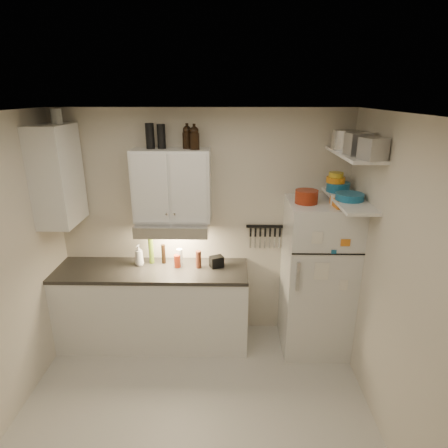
{
  "coord_description": "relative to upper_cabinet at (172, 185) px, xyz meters",
  "views": [
    {
      "loc": [
        0.31,
        -2.48,
        2.73
      ],
      "look_at": [
        0.25,
        0.9,
        1.55
      ],
      "focal_mm": 30.0,
      "sensor_mm": 36.0,
      "label": 1
    }
  ],
  "objects": [
    {
      "name": "floor",
      "position": [
        0.3,
        -1.33,
        -1.84
      ],
      "size": [
        3.2,
        3.0,
        0.02
      ],
      "primitive_type": "cube",
      "color": "#BBB7AC",
      "rests_on": "ground"
    },
    {
      "name": "ceiling",
      "position": [
        0.3,
        -1.33,
        0.78
      ],
      "size": [
        3.2,
        3.0,
        0.02
      ],
      "primitive_type": "cube",
      "color": "silver",
      "rests_on": "ground"
    },
    {
      "name": "back_wall",
      "position": [
        0.3,
        0.18,
        -0.53
      ],
      "size": [
        3.2,
        0.02,
        2.6
      ],
      "primitive_type": "cube",
      "color": "beige",
      "rests_on": "ground"
    },
    {
      "name": "right_wall",
      "position": [
        1.91,
        -1.33,
        -0.53
      ],
      "size": [
        0.02,
        3.0,
        2.6
      ],
      "primitive_type": "cube",
      "color": "beige",
      "rests_on": "ground"
    },
    {
      "name": "base_cabinet",
      "position": [
        -0.25,
        -0.14,
        -1.39
      ],
      "size": [
        2.1,
        0.6,
        0.88
      ],
      "primitive_type": "cube",
      "color": "white",
      "rests_on": "floor"
    },
    {
      "name": "countertop",
      "position": [
        -0.25,
        -0.14,
        -0.93
      ],
      "size": [
        2.1,
        0.62,
        0.04
      ],
      "primitive_type": "cube",
      "color": "#2A2824",
      "rests_on": "base_cabinet"
    },
    {
      "name": "upper_cabinet",
      "position": [
        0.0,
        0.0,
        0.0
      ],
      "size": [
        0.8,
        0.33,
        0.75
      ],
      "primitive_type": "cube",
      "color": "white",
      "rests_on": "back_wall"
    },
    {
      "name": "side_cabinet",
      "position": [
        -1.14,
        -0.14,
        0.12
      ],
      "size": [
        0.33,
        0.55,
        1.0
      ],
      "primitive_type": "cube",
      "color": "white",
      "rests_on": "left_wall"
    },
    {
      "name": "range_hood",
      "position": [
        0.0,
        -0.06,
        -0.44
      ],
      "size": [
        0.76,
        0.46,
        0.12
      ],
      "primitive_type": "cube",
      "color": "silver",
      "rests_on": "back_wall"
    },
    {
      "name": "fridge",
      "position": [
        1.55,
        -0.18,
        -0.98
      ],
      "size": [
        0.7,
        0.68,
        1.7
      ],
      "primitive_type": "cube",
      "color": "silver",
      "rests_on": "floor"
    },
    {
      "name": "shelf_hi",
      "position": [
        1.75,
        -0.31,
        0.38
      ],
      "size": [
        0.3,
        0.95,
        0.03
      ],
      "primitive_type": "cube",
      "color": "white",
      "rests_on": "right_wall"
    },
    {
      "name": "shelf_lo",
      "position": [
        1.75,
        -0.31,
        -0.07
      ],
      "size": [
        0.3,
        0.95,
        0.03
      ],
      "primitive_type": "cube",
      "color": "white",
      "rests_on": "right_wall"
    },
    {
      "name": "knife_strip",
      "position": [
        1.0,
        0.15,
        -0.51
      ],
      "size": [
        0.42,
        0.02,
        0.03
      ],
      "primitive_type": "cube",
      "color": "black",
      "rests_on": "back_wall"
    },
    {
      "name": "dutch_oven",
      "position": [
        1.36,
        -0.22,
        -0.06
      ],
      "size": [
        0.24,
        0.24,
        0.13
      ],
      "primitive_type": "cylinder",
      "rotation": [
        0.0,
        0.0,
        0.04
      ],
      "color": "maroon",
      "rests_on": "fridge"
    },
    {
      "name": "book_stack",
      "position": [
        1.69,
        -0.32,
        -0.09
      ],
      "size": [
        0.2,
        0.24,
        0.08
      ],
      "primitive_type": "cube",
      "rotation": [
        0.0,
        0.0,
        0.09
      ],
      "color": "orange",
      "rests_on": "fridge"
    },
    {
      "name": "spice_jar",
      "position": [
        1.62,
        -0.27,
        -0.07
      ],
      "size": [
        0.06,
        0.06,
        0.1
      ],
      "primitive_type": "cylinder",
      "rotation": [
        0.0,
        0.0,
        0.02
      ],
      "color": "silver",
      "rests_on": "fridge"
    },
    {
      "name": "stock_pot",
      "position": [
        1.72,
        -0.09,
        0.48
      ],
      "size": [
        0.27,
        0.27,
        0.18
      ],
      "primitive_type": "cylinder",
      "rotation": [
        0.0,
        0.0,
        -0.04
      ],
      "color": "silver",
      "rests_on": "shelf_hi"
    },
    {
      "name": "tin_a",
      "position": [
        1.73,
        -0.45,
        0.49
      ],
      "size": [
        0.21,
        0.2,
        0.19
      ],
      "primitive_type": "cube",
      "rotation": [
        0.0,
        0.0,
        0.13
      ],
      "color": "#AAAAAD",
      "rests_on": "shelf_hi"
    },
    {
      "name": "tin_b",
      "position": [
        1.77,
        -0.71,
        0.48
      ],
      "size": [
        0.23,
        0.23,
        0.18
      ],
      "primitive_type": "cube",
      "rotation": [
        0.0,
        0.0,
        0.32
      ],
      "color": "#AAAAAD",
      "rests_on": "shelf_hi"
    },
    {
      "name": "bowl_teal",
      "position": [
        1.72,
        -0.04,
        -0.0
      ],
      "size": [
        0.24,
        0.24,
        0.09
      ],
      "primitive_type": "cylinder",
      "color": "#185F88",
      "rests_on": "shelf_lo"
    },
    {
      "name": "bowl_orange",
      "position": [
        1.69,
        -0.04,
        0.07
      ],
      "size": [
        0.19,
        0.19,
        0.06
      ],
      "primitive_type": "cylinder",
      "color": "orange",
      "rests_on": "bowl_teal"
    },
    {
      "name": "bowl_yellow",
      "position": [
        1.69,
        -0.04,
        0.12
      ],
      "size": [
        0.15,
        0.15,
        0.05
      ],
      "primitive_type": "cylinder",
      "color": "gold",
      "rests_on": "bowl_orange"
    },
    {
      "name": "plates",
      "position": [
        1.74,
        -0.37,
        -0.02
      ],
      "size": [
        0.35,
        0.35,
        0.07
      ],
      "primitive_type": "cylinder",
      "rotation": [
        0.0,
        0.0,
        0.43
      ],
      "color": "#185F88",
      "rests_on": "shelf_lo"
    },
    {
      "name": "growler_a",
      "position": [
        0.17,
        0.04,
        0.49
      ],
      "size": [
        0.13,
        0.13,
        0.23
      ],
      "primitive_type": null,
      "rotation": [
        0.0,
        0.0,
        -0.38
      ],
      "color": "black",
      "rests_on": "upper_cabinet"
    },
    {
      "name": "growler_b",
      "position": [
        0.25,
        -0.03,
        0.49
      ],
      "size": [
        0.12,
        0.12,
        0.23
      ],
      "primitive_type": null,
      "rotation": [
        0.0,
        0.0,
        -0.27
      ],
      "color": "black",
      "rests_on": "upper_cabinet"
    },
    {
      "name": "thermos_a",
      "position": [
        -0.09,
        0.03,
        0.5
      ],
      "size": [
        0.1,
        0.1,
        0.24
      ],
      "primitive_type": "cylinder",
      "rotation": [
        0.0,
        0.0,
        -0.17
      ],
      "color": "black",
      "rests_on": "upper_cabinet"
    },
    {
      "name": "thermos_b",
      "position": [
        -0.2,
        0.02,
        0.5
      ],
      "size": [
        0.11,
        0.11,
        0.25
      ],
      "primitive_type": "cylinder",
      "rotation": [
        0.0,
        0.0,
        0.3
      ],
      "color": "black",
      "rests_on": "upper_cabinet"
    },
    {
      "name": "side_jar",
      "position": [
        -1.1,
        -0.03,
        0.7
      ],
      "size": [
        0.12,
        0.12,
        0.14
      ],
      "primitive_type": "cylinder",
      "rotation": [
        0.0,
        0.0,
        -0.12
      ],
      "color": "silver",
      "rests_on": "side_cabinet"
    },
    {
      "name": "soap_bottle",
      "position": [
        -0.4,
        -0.04,
        -0.77
      ],
      "size": [
        0.12,
        0.12,
        0.27
      ],
      "primitive_type": "imported",
      "rotation": [
        0.0,
        0.0,
        -0.2
      ],
      "color": "white",
      "rests_on": "countertop"
    },
    {
      "name": "pepper_mill",
      "position": [
        0.26,
        -0.09,
        -0.81
      ],
      "size": [
        0.08,
        0.08,
        0.2
      ],
      "primitive_type": "cylinder",
      "rotation": [
        0.0,
        0.0,
        -0.35
      ],
      "color": "#5A2A1B",
      "rests_on": "countertop"
    },
    {
      "name": "oil_bottle",
      "position": [
        -0.27,
        0.02,
        -0.76
      ],
      "size": [
        0.06,
        0.06,
        0.29
      ],
      "primitive_type": "cylinder",
      "rotation": [
        0.0,
        0.0,
        -0.04
      ],
      "color": "#54711C",
      "rests_on": "countertop"
    },
    {
      "name": "vinegar_bottle",
      "position": [
        -0.14,
        0.02,
        -0.79
      ],
      "size": [
        0.06,
        0.06,
        0.22
      ],
      "primitive_type": "cylinder",
      "rotation": [
        0.0,
        0.0,
        0.37
      ],
      "color": "black",
      "rests_on": "countertop"
    },
    {
      "name": "clear_bottle",
      "position": [
        0.05,
        -0.05,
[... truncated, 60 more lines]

